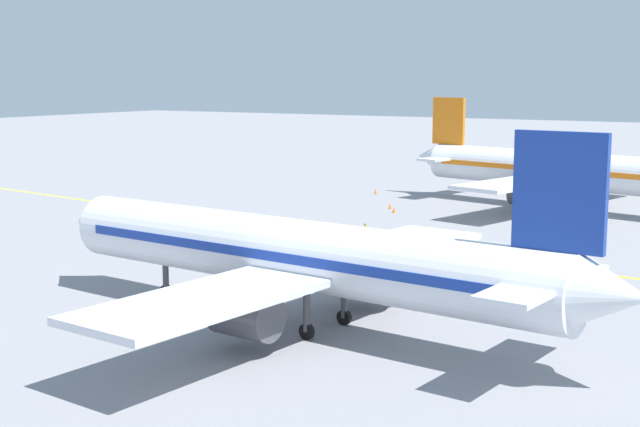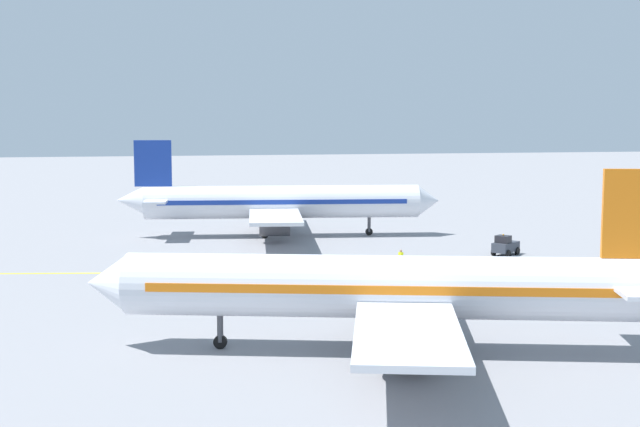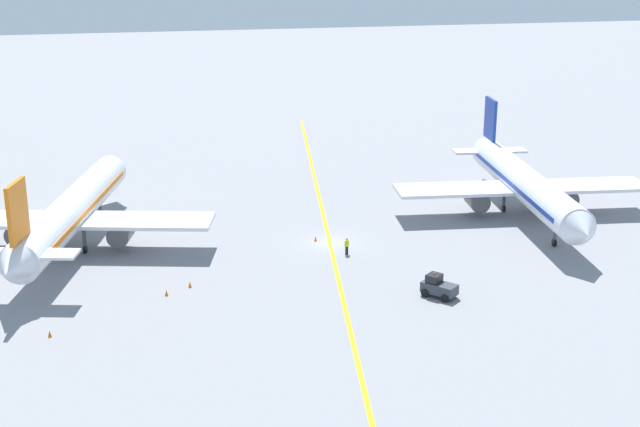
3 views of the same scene
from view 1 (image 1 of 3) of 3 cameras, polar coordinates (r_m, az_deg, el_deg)
name	(u,v)px [view 1 (image 1 of 3)]	position (r m, az deg, el deg)	size (l,w,h in m)	color
ground_plane	(413,247)	(67.95, 5.97, -2.15)	(400.00, 400.00, 0.00)	gray
apron_yellow_centreline	(413,247)	(67.95, 5.97, -2.15)	(0.40, 120.00, 0.01)	yellow
airplane_at_gate	(561,171)	(89.59, 15.16, 2.63)	(28.43, 35.13, 10.60)	silver
airplane_adjacent_stand	(302,256)	(45.56, -1.19, -2.77)	(28.39, 35.54, 10.60)	silver
baggage_tug_dark	(202,229)	(70.65, -7.57, -1.01)	(3.10, 3.25, 2.11)	#333842
ground_crew_worker	(365,233)	(68.61, 2.91, -1.24)	(0.51, 0.37, 1.68)	#23232D
traffic_cone_near_nose	(376,191)	(98.31, 3.59, 1.43)	(0.32, 0.32, 0.55)	orange
traffic_cone_mid_apron	(430,242)	(68.74, 7.03, -1.81)	(0.32, 0.32, 0.55)	orange
traffic_cone_by_wingtip	(390,206)	(87.26, 4.50, 0.48)	(0.32, 0.32, 0.55)	orange
traffic_cone_far_edge	(394,210)	(84.73, 4.75, 0.23)	(0.32, 0.32, 0.55)	orange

